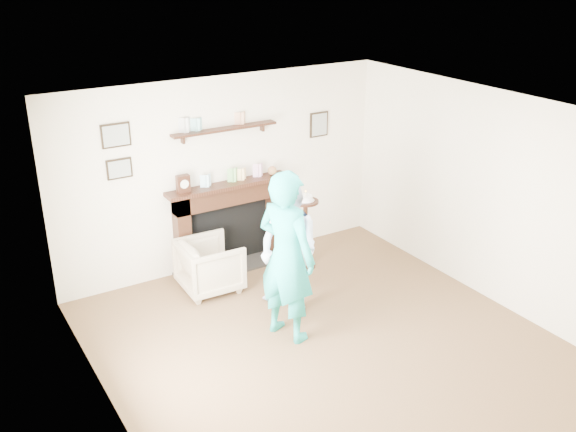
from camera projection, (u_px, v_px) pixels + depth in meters
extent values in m
plane|color=brown|center=(334.00, 351.00, 6.75)|extent=(5.00, 5.00, 0.00)
cube|color=#F0E8CC|center=(224.00, 173.00, 8.23)|extent=(4.50, 0.04, 2.50)
cube|color=#F0E8CC|center=(111.00, 305.00, 5.18)|extent=(0.04, 5.00, 2.50)
cube|color=#F0E8CC|center=(497.00, 200.00, 7.35)|extent=(0.04, 5.00, 2.50)
cube|color=white|center=(341.00, 118.00, 5.79)|extent=(4.50, 5.00, 0.04)
cube|color=black|center=(183.00, 237.00, 8.11)|extent=(0.18, 0.20, 1.10)
cube|color=black|center=(273.00, 216.00, 8.74)|extent=(0.18, 0.20, 1.10)
cube|color=black|center=(228.00, 195.00, 8.26)|extent=(1.50, 0.20, 0.24)
cube|color=black|center=(227.00, 232.00, 8.53)|extent=(1.14, 0.06, 0.86)
cube|color=#292724|center=(235.00, 266.00, 8.54)|extent=(1.60, 0.44, 0.03)
cube|color=black|center=(229.00, 185.00, 8.18)|extent=(1.68, 0.26, 0.05)
cube|color=black|center=(225.00, 129.00, 7.94)|extent=(1.40, 0.15, 0.03)
cube|color=black|center=(116.00, 135.00, 7.30)|extent=(0.34, 0.03, 0.28)
cube|color=black|center=(119.00, 169.00, 7.46)|extent=(0.30, 0.03, 0.24)
cube|color=black|center=(319.00, 124.00, 8.75)|extent=(0.28, 0.03, 0.34)
cube|color=black|center=(183.00, 184.00, 7.83)|extent=(0.16, 0.09, 0.22)
cylinder|color=silver|center=(185.00, 184.00, 7.79)|extent=(0.11, 0.01, 0.11)
sphere|color=green|center=(272.00, 171.00, 8.46)|extent=(0.12, 0.12, 0.12)
imported|color=tan|center=(211.00, 289.00, 7.99)|extent=(0.73, 0.71, 0.65)
imported|color=silver|center=(289.00, 310.00, 7.51)|extent=(0.77, 0.89, 1.58)
imported|color=#1DA7A4|center=(287.00, 334.00, 7.05)|extent=(0.67, 0.81, 1.89)
cylinder|color=black|center=(305.00, 266.00, 8.55)|extent=(0.28, 0.28, 0.02)
cylinder|color=black|center=(305.00, 234.00, 8.37)|extent=(0.06, 0.06, 0.89)
cylinder|color=black|center=(306.00, 202.00, 8.19)|extent=(0.34, 0.34, 0.03)
cylinder|color=silver|center=(306.00, 200.00, 8.19)|extent=(0.23, 0.23, 0.01)
cylinder|color=white|center=(306.00, 198.00, 8.17)|extent=(0.18, 0.18, 0.06)
cylinder|color=#FAE49E|center=(306.00, 194.00, 8.15)|extent=(0.01, 0.01, 0.05)
sphere|color=orange|center=(306.00, 191.00, 8.14)|extent=(0.02, 0.02, 0.02)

